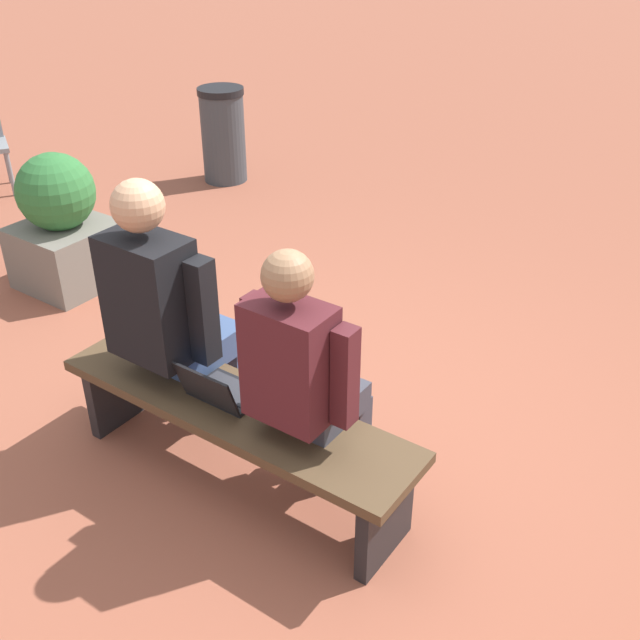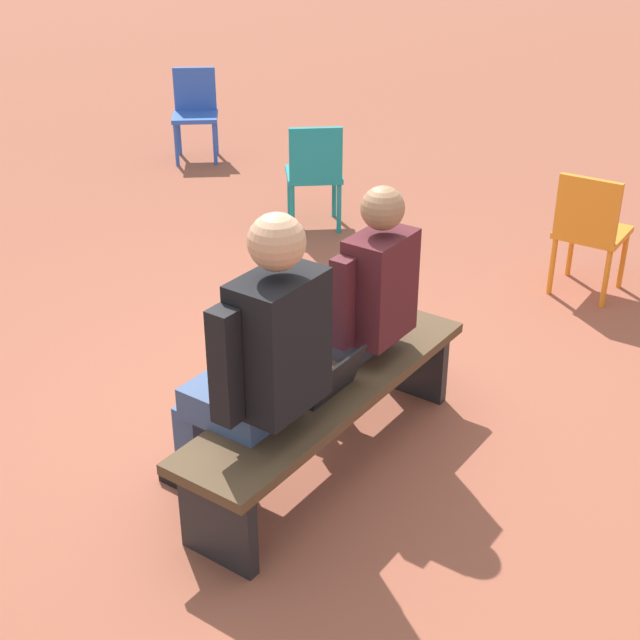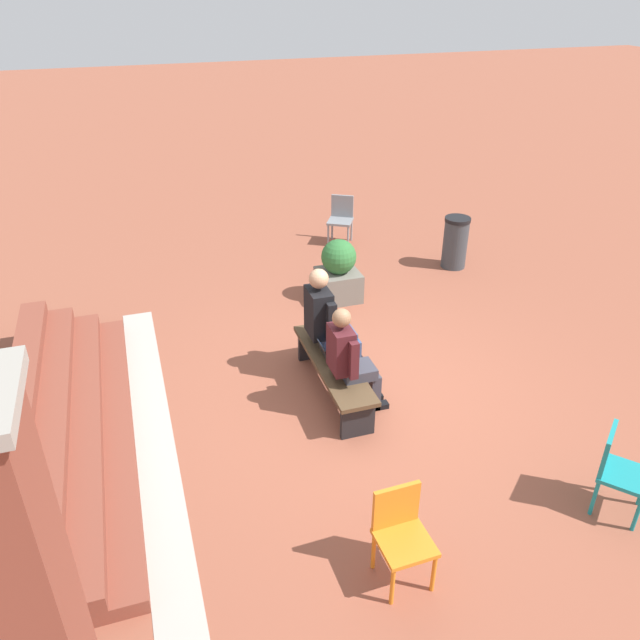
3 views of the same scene
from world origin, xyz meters
TOP-DOWN VIEW (x-y plane):
  - ground_plane at (0.00, 0.00)m, footprint 60.00×60.00m
  - bench at (0.14, 0.39)m, footprint 1.80×0.44m
  - person_student at (-0.21, 0.32)m, footprint 0.52×0.66m
  - person_adult at (0.56, 0.32)m, footprint 0.59×0.75m
  - laptop at (0.20, 0.40)m, footprint 0.32×0.29m
  - planter at (2.41, -0.47)m, footprint 0.60×0.60m
  - litter_bin at (2.91, -2.69)m, footprint 0.42×0.42m

SIDE VIEW (x-z plane):
  - ground_plane at x=0.00m, z-range 0.00..0.00m
  - bench at x=0.14m, z-range 0.13..0.58m
  - litter_bin at x=2.91m, z-range 0.00..0.86m
  - planter at x=2.41m, z-range -0.03..0.91m
  - laptop at x=0.20m, z-range 0.39..0.61m
  - person_student at x=-0.21m, z-range 0.05..1.36m
  - person_adult at x=0.56m, z-range 0.04..1.46m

